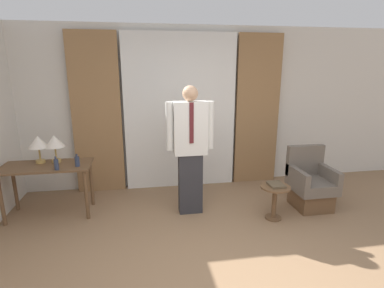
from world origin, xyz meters
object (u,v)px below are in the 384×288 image
bottle_by_lamp (56,164)px  book (276,185)px  table_lamp_right (54,142)px  desk (47,173)px  person (190,146)px  table_lamp_left (38,143)px  armchair (310,185)px  side_table (275,196)px  bottle_near_edge (77,161)px

bottle_by_lamp → book: 2.92m
table_lamp_right → bottle_by_lamp: size_ratio=2.16×
desk → table_lamp_right: size_ratio=3.06×
desk → book: desk is taller
bottle_by_lamp → person: (1.76, -0.02, 0.18)m
table_lamp_left → armchair: (3.85, -0.50, -0.69)m
person → armchair: bearing=-4.1°
table_lamp_left → side_table: table_lamp_left is taller
armchair → bottle_near_edge: bearing=175.6°
armchair → book: size_ratio=3.79×
bottle_near_edge → book: bearing=-11.0°
bottle_near_edge → person: person is taller
side_table → bottle_near_edge: bearing=168.7°
bottle_near_edge → book: bottle_near_edge is taller
armchair → book: 0.74m
desk → bottle_by_lamp: size_ratio=6.62×
table_lamp_left → book: table_lamp_left is taller
book → person: bearing=160.9°
person → bottle_near_edge: bearing=175.2°
table_lamp_right → armchair: bearing=-7.8°
side_table → book: book is taller
person → armchair: size_ratio=2.02×
table_lamp_left → book: (3.18, -0.76, -0.53)m
book → bottle_near_edge: bearing=169.0°
bottle_near_edge → book: size_ratio=0.72×
armchair → side_table: armchair is taller
table_lamp_left → table_lamp_right: (0.21, 0.00, 0.00)m
table_lamp_right → book: bearing=-14.3°
bottle_near_edge → armchair: size_ratio=0.19×
bottle_by_lamp → book: bearing=-8.1°
desk → armchair: size_ratio=1.33×
side_table → table_lamp_right: bearing=165.4°
bottle_near_edge → bottle_by_lamp: (-0.24, -0.10, 0.00)m
bottle_near_edge → desk: bearing=165.1°
table_lamp_right → person: person is taller
table_lamp_right → side_table: bearing=-14.6°
bottle_by_lamp → table_lamp_right: bearing=104.4°
bottle_near_edge → table_lamp_right: bearing=143.5°
table_lamp_right → book: 3.11m
person → bottle_by_lamp: bearing=179.2°
table_lamp_right → armchair: size_ratio=0.43×
bottle_near_edge → person: (1.52, -0.13, 0.18)m
desk → armchair: 3.78m
book → desk: bearing=168.4°
table_lamp_left → side_table: size_ratio=0.80×
bottle_by_lamp → book: size_ratio=0.76×
desk → table_lamp_right: (0.11, 0.13, 0.40)m
desk → bottle_near_edge: (0.43, -0.12, 0.18)m
table_lamp_right → book: size_ratio=1.64×
desk → book: size_ratio=5.02×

